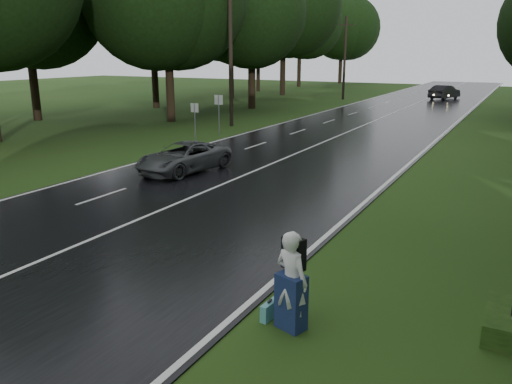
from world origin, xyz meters
TOP-DOWN VIEW (x-y plane):
  - ground at (0.00, 0.00)m, footprint 160.00×160.00m
  - road at (0.00, 20.00)m, footprint 12.00×140.00m
  - lane_center at (0.00, 20.00)m, footprint 0.12×140.00m
  - grey_car at (-2.73, 6.75)m, footprint 2.78×4.91m
  - far_car at (1.78, 50.84)m, footprint 3.02×5.06m
  - hitchhiker at (6.96, -3.03)m, footprint 0.84×0.80m
  - suitcase at (6.44, -2.92)m, footprint 0.19×0.52m
  - utility_pole_mid at (-8.50, 20.47)m, footprint 1.80×0.28m
  - utility_pole_far at (-8.50, 45.39)m, footprint 1.80×0.28m
  - road_sign_a at (-7.20, 14.03)m, footprint 0.54×0.10m
  - road_sign_b at (-7.20, 16.74)m, footprint 0.61×0.10m
  - tree_left_d at (-14.00, 20.50)m, footprint 9.94×9.94m
  - tree_left_e at (-13.01, 31.77)m, footprint 9.50×9.50m
  - tree_left_f at (-17.34, 47.75)m, footprint 11.63×11.63m

SIDE VIEW (x-z plane):
  - ground at x=0.00m, z-range 0.00..0.00m
  - utility_pole_mid at x=-8.50m, z-range -5.17..5.17m
  - utility_pole_far at x=-8.50m, z-range -4.55..4.55m
  - road_sign_a at x=-7.20m, z-range -1.13..1.13m
  - road_sign_b at x=-7.20m, z-range -1.28..1.28m
  - tree_left_d at x=-14.00m, z-range -7.77..7.77m
  - tree_left_e at x=-13.01m, z-range -7.42..7.42m
  - tree_left_f at x=-17.34m, z-range -9.08..9.08m
  - road at x=0.00m, z-range 0.00..0.04m
  - lane_center at x=0.00m, z-range 0.04..0.05m
  - suitcase at x=6.44m, z-range 0.00..0.36m
  - grey_car at x=-2.73m, z-range 0.04..1.33m
  - far_car at x=1.78m, z-range 0.04..1.61m
  - hitchhiker at x=6.96m, z-range -0.07..1.92m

